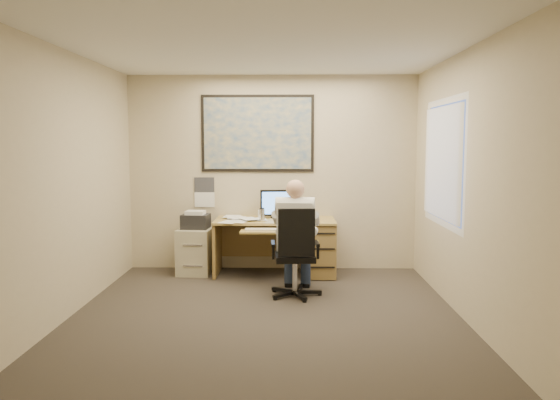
{
  "coord_description": "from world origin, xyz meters",
  "views": [
    {
      "loc": [
        0.24,
        -5.36,
        1.77
      ],
      "look_at": [
        0.13,
        1.3,
        1.07
      ],
      "focal_mm": 35.0,
      "sensor_mm": 36.0,
      "label": 1
    }
  ],
  "objects_px": {
    "filing_cabinet": "(196,247)",
    "office_chair": "(295,271)",
    "desk": "(299,242)",
    "person": "(295,238)"
  },
  "relations": [
    {
      "from": "desk",
      "to": "office_chair",
      "type": "bearing_deg",
      "value": -93.77
    },
    {
      "from": "desk",
      "to": "person",
      "type": "xyz_separation_m",
      "value": [
        -0.07,
        -1.02,
        0.23
      ]
    },
    {
      "from": "desk",
      "to": "filing_cabinet",
      "type": "relative_size",
      "value": 1.86
    },
    {
      "from": "filing_cabinet",
      "to": "person",
      "type": "distance_m",
      "value": 1.72
    },
    {
      "from": "filing_cabinet",
      "to": "office_chair",
      "type": "distance_m",
      "value": 1.75
    },
    {
      "from": "filing_cabinet",
      "to": "office_chair",
      "type": "relative_size",
      "value": 0.82
    },
    {
      "from": "desk",
      "to": "filing_cabinet",
      "type": "height_order",
      "value": "desk"
    },
    {
      "from": "office_chair",
      "to": "person",
      "type": "bearing_deg",
      "value": 84.07
    },
    {
      "from": "filing_cabinet",
      "to": "office_chair",
      "type": "bearing_deg",
      "value": -34.94
    },
    {
      "from": "desk",
      "to": "filing_cabinet",
      "type": "xyz_separation_m",
      "value": [
        -1.4,
        0.03,
        -0.08
      ]
    }
  ]
}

